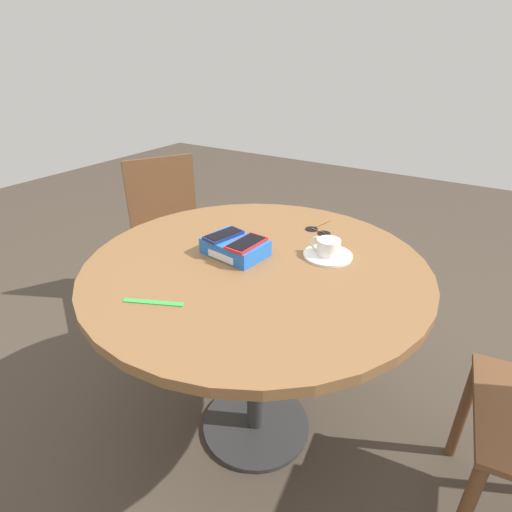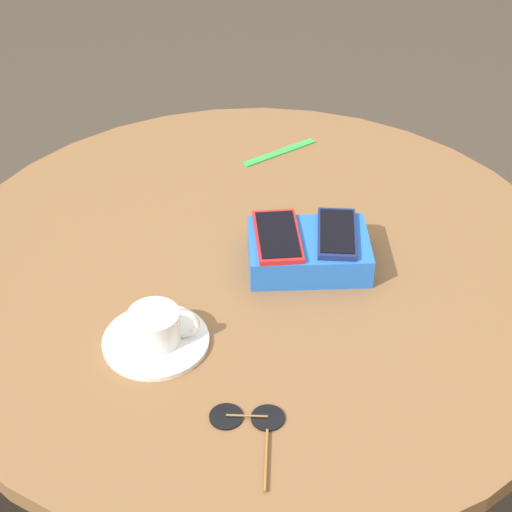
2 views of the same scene
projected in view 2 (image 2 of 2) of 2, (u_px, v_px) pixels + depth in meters
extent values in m
cylinder|color=#2D2D2D|center=(256.00, 418.00, 1.64)|extent=(0.07, 0.07, 0.69)
cylinder|color=brown|center=(256.00, 273.00, 1.41)|extent=(1.07, 1.07, 0.03)
cube|color=blue|center=(309.00, 251.00, 1.39)|extent=(0.21, 0.16, 0.05)
cube|color=white|center=(305.00, 231.00, 1.45)|extent=(0.11, 0.02, 0.02)
cube|color=navy|center=(337.00, 234.00, 1.38)|extent=(0.09, 0.14, 0.01)
cube|color=black|center=(337.00, 231.00, 1.37)|extent=(0.08, 0.13, 0.00)
cube|color=red|center=(277.00, 236.00, 1.38)|extent=(0.08, 0.14, 0.01)
cube|color=black|center=(277.00, 233.00, 1.37)|extent=(0.07, 0.13, 0.00)
cylinder|color=white|center=(156.00, 341.00, 1.26)|extent=(0.16, 0.16, 0.01)
cylinder|color=white|center=(154.00, 326.00, 1.24)|extent=(0.08, 0.08, 0.05)
cylinder|color=olive|center=(153.00, 317.00, 1.23)|extent=(0.07, 0.07, 0.00)
torus|color=white|center=(183.00, 324.00, 1.24)|extent=(0.05, 0.01, 0.05)
cube|color=green|center=(280.00, 152.00, 1.68)|extent=(0.16, 0.08, 0.00)
cylinder|color=black|center=(226.00, 417.00, 1.15)|extent=(0.05, 0.05, 0.00)
cylinder|color=black|center=(268.00, 418.00, 1.15)|extent=(0.05, 0.05, 0.00)
cylinder|color=olive|center=(247.00, 416.00, 1.14)|extent=(0.06, 0.01, 0.00)
cylinder|color=olive|center=(266.00, 459.00, 1.09)|extent=(0.02, 0.10, 0.00)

